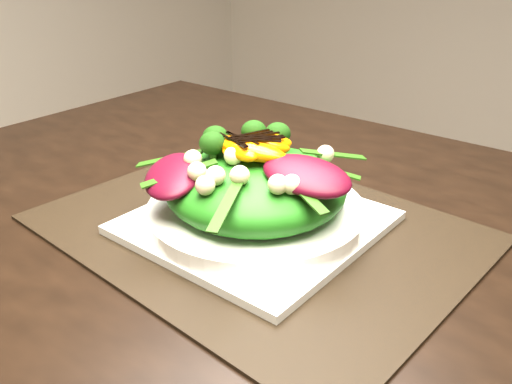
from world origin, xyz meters
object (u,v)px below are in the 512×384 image
Objects in this scene: salad_bowl at (256,212)px; orange_segment at (260,141)px; placemat at (256,227)px; plate_base at (256,222)px; dining_table at (462,349)px; lettuce_mound at (256,187)px.

salad_bowl is 3.39× the size of orange_segment.
orange_segment is (-0.02, 0.03, 0.09)m from placemat.
orange_segment is at bearing 120.99° from plate_base.
dining_table is at bearing -11.47° from orange_segment.
dining_table reaches higher than placemat.
dining_table is 8.22× the size of lettuce_mound.
dining_table reaches higher than lettuce_mound.
lettuce_mound is 2.77× the size of orange_segment.
salad_bowl is 1.22× the size of lettuce_mound.
salad_bowl is at bearing 174.09° from dining_table.
lettuce_mound is (-0.24, 0.03, 0.07)m from dining_table.
salad_bowl is (0.00, -0.00, 0.02)m from placemat.
placemat is 2.32× the size of lettuce_mound.
lettuce_mound is at bearing -90.00° from placemat.
lettuce_mound is at bearing -59.01° from orange_segment.
orange_segment is (-0.02, 0.03, 0.04)m from lettuce_mound.
lettuce_mound is (0.00, 0.00, 0.04)m from plate_base.
salad_bowl is 0.03m from lettuce_mound.
placemat is 0.05m from lettuce_mound.
placemat is 1.87× the size of plate_base.
plate_base is 0.04m from lettuce_mound.
orange_segment reaches higher than plate_base.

